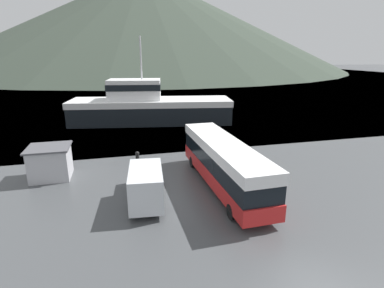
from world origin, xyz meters
TOP-DOWN VIEW (x-y plane):
  - water_surface at (0.00, 138.10)m, footprint 240.00×240.00m
  - hill_backdrop at (10.98, 174.84)m, footprint 214.84×214.84m
  - tour_bus at (-0.31, 9.94)m, footprint 2.68×11.90m
  - delivery_van at (-5.71, 9.02)m, footprint 2.51×5.81m
  - fishing_boat at (-3.06, 31.51)m, footprint 21.58×9.06m
  - storage_bin at (2.91, 11.16)m, footprint 1.05×1.18m
  - dock_kiosk at (-12.22, 14.57)m, footprint 2.98×2.83m
  - small_boat at (4.56, 46.49)m, footprint 6.50×2.17m
  - mooring_bollard at (-5.71, 17.05)m, footprint 0.36×0.36m

SIDE VIEW (x-z plane):
  - water_surface at x=0.00m, z-range 0.00..0.00m
  - mooring_bollard at x=-5.71m, z-range 0.03..0.76m
  - small_boat at x=4.56m, z-range 0.00..0.90m
  - storage_bin at x=2.91m, z-range 0.01..1.37m
  - dock_kiosk at x=-12.22m, z-range 0.01..2.43m
  - delivery_van at x=-5.71m, z-range 0.07..2.44m
  - tour_bus at x=-0.31m, z-range 0.21..3.44m
  - fishing_boat at x=-3.06m, z-range -3.27..7.76m
  - hill_backdrop at x=10.98m, z-range 0.00..51.66m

